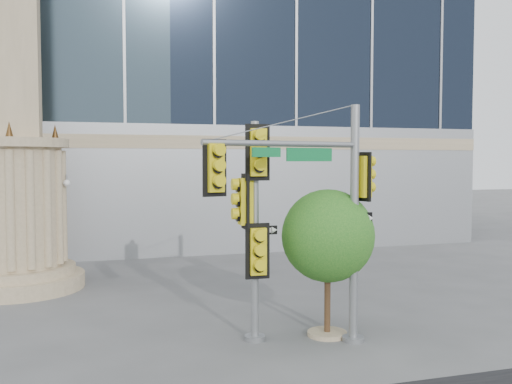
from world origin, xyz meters
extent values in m
plane|color=#545456|center=(0.00, 0.00, 0.00)|extent=(120.00, 120.00, 0.00)
cylinder|color=tan|center=(-6.00, 9.00, 0.25)|extent=(4.40, 4.40, 0.50)
cylinder|color=tan|center=(-6.00, 9.00, 0.65)|extent=(3.80, 3.80, 0.30)
cylinder|color=tan|center=(-6.00, 9.00, 2.80)|extent=(3.00, 3.00, 4.00)
cylinder|color=tan|center=(-6.00, 9.00, 4.95)|extent=(3.50, 3.50, 0.30)
cone|color=#472D14|center=(-4.70, 9.00, 5.35)|extent=(0.24, 0.24, 0.50)
cylinder|color=slate|center=(2.37, 0.61, 0.06)|extent=(0.53, 0.53, 0.11)
cylinder|color=slate|center=(2.37, 0.61, 2.84)|extent=(0.21, 0.21, 5.68)
cylinder|color=slate|center=(0.43, 0.17, 4.73)|extent=(3.91, 1.01, 0.13)
cube|color=#0D7036|center=(1.08, 0.30, 4.50)|extent=(1.21, 0.31, 0.30)
cube|color=yellow|center=(-1.23, -0.21, 4.21)|extent=(0.57, 0.37, 1.18)
cube|color=yellow|center=(2.62, 0.67, 3.98)|extent=(0.37, 0.57, 1.18)
cube|color=black|center=(2.39, 0.48, 2.98)|extent=(0.86, 0.22, 0.28)
cube|color=#B01014|center=(2.39, 0.48, 2.32)|extent=(0.30, 0.10, 0.44)
cylinder|color=slate|center=(0.11, 1.35, 0.06)|extent=(0.51, 0.51, 0.13)
cylinder|color=slate|center=(0.11, 1.35, 2.65)|extent=(0.19, 0.19, 5.30)
cube|color=yellow|center=(0.10, 1.12, 4.56)|extent=(0.59, 0.31, 1.32)
cube|color=yellow|center=(-0.13, 1.36, 3.39)|extent=(0.31, 0.59, 1.32)
cube|color=yellow|center=(0.10, 1.12, 2.22)|extent=(0.59, 0.31, 1.32)
cube|color=black|center=(0.29, 1.22, 2.70)|extent=(0.66, 0.05, 0.21)
cylinder|color=tan|center=(1.94, 1.19, 0.05)|extent=(0.98, 0.98, 0.11)
cylinder|color=#382314|center=(1.94, 1.19, 0.98)|extent=(0.15, 0.15, 1.97)
sphere|color=#13571A|center=(1.94, 1.19, 2.51)|extent=(2.29, 2.29, 2.29)
sphere|color=#13571A|center=(2.43, 1.46, 2.19)|extent=(1.42, 1.42, 1.42)
sphere|color=#13571A|center=(1.56, 0.91, 2.24)|extent=(1.20, 1.20, 1.20)
camera|label=1|loc=(-3.84, -11.66, 4.37)|focal=40.00mm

